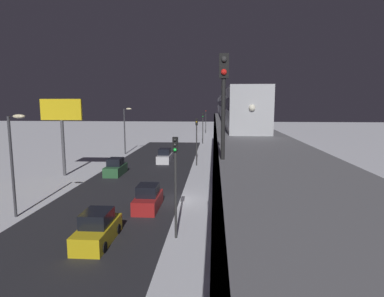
% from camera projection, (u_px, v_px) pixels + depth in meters
% --- Properties ---
extents(ground_plane, '(240.00, 240.00, 0.00)m').
position_uv_depth(ground_plane, '(175.00, 200.00, 28.33)').
color(ground_plane, white).
extents(avenue_asphalt, '(11.00, 83.09, 0.01)m').
position_uv_depth(avenue_asphalt, '(118.00, 199.00, 28.68)').
color(avenue_asphalt, '#28282D').
rests_on(avenue_asphalt, ground_plane).
extents(elevated_railway, '(5.00, 83.09, 6.27)m').
position_uv_depth(elevated_railway, '(242.00, 139.00, 27.18)').
color(elevated_railway, slate).
rests_on(elevated_railway, ground_plane).
extents(subway_train, '(2.94, 74.07, 3.40)m').
position_uv_depth(subway_train, '(228.00, 105.00, 57.61)').
color(subway_train, '#B7BABF').
rests_on(subway_train, elevated_railway).
extents(rail_signal, '(0.36, 0.41, 4.00)m').
position_uv_depth(rail_signal, '(224.00, 88.00, 12.19)').
color(rail_signal, black).
rests_on(rail_signal, elevated_railway).
extents(sedan_yellow, '(1.91, 4.37, 1.97)m').
position_uv_depth(sedan_yellow, '(97.00, 230.00, 19.66)').
color(sedan_yellow, gold).
rests_on(sedan_yellow, ground_plane).
extents(sedan_white, '(1.80, 4.33, 1.97)m').
position_uv_depth(sedan_white, '(165.00, 157.00, 46.35)').
color(sedan_white, silver).
rests_on(sedan_white, ground_plane).
extents(sedan_red, '(1.80, 4.11, 1.97)m').
position_uv_depth(sedan_red, '(148.00, 199.00, 25.91)').
color(sedan_red, '#A51E1E').
rests_on(sedan_red, ground_plane).
extents(sedan_green, '(1.80, 4.11, 1.97)m').
position_uv_depth(sedan_green, '(116.00, 168.00, 38.33)').
color(sedan_green, '#2D6038').
rests_on(sedan_green, ground_plane).
extents(traffic_light_near, '(0.32, 0.44, 6.40)m').
position_uv_depth(traffic_light_near, '(175.00, 173.00, 19.79)').
color(traffic_light_near, '#2D2D2D').
rests_on(traffic_light_near, ground_plane).
extents(traffic_light_mid, '(0.32, 0.44, 6.40)m').
position_uv_depth(traffic_light_mid, '(197.00, 135.00, 43.43)').
color(traffic_light_mid, '#2D2D2D').
rests_on(traffic_light_mid, ground_plane).
extents(traffic_light_far, '(0.32, 0.44, 6.40)m').
position_uv_depth(traffic_light_far, '(203.00, 124.00, 67.07)').
color(traffic_light_far, '#2D2D2D').
rests_on(traffic_light_far, ground_plane).
extents(traffic_light_distant, '(0.32, 0.44, 6.40)m').
position_uv_depth(traffic_light_distant, '(206.00, 118.00, 90.71)').
color(traffic_light_distant, '#2D2D2D').
rests_on(traffic_light_distant, ground_plane).
extents(commercial_billboard, '(4.80, 0.36, 8.90)m').
position_uv_depth(commercial_billboard, '(62.00, 117.00, 36.96)').
color(commercial_billboard, '#4C4C51').
rests_on(commercial_billboard, ground_plane).
extents(street_lamp_near, '(1.35, 0.44, 7.65)m').
position_uv_depth(street_lamp_near, '(14.00, 153.00, 23.47)').
color(street_lamp_near, '#38383D').
rests_on(street_lamp_near, ground_plane).
extents(street_lamp_far, '(1.35, 0.44, 7.65)m').
position_uv_depth(street_lamp_far, '(126.00, 125.00, 53.11)').
color(street_lamp_far, '#38383D').
rests_on(street_lamp_far, ground_plane).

